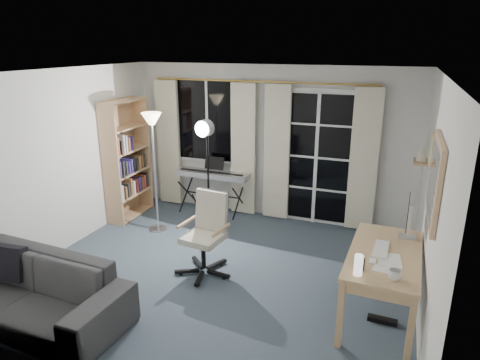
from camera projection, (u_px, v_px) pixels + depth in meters
name	position (u px, v px, depth m)	size (l,w,h in m)	color
floor	(221.00, 272.00, 5.30)	(4.50, 4.00, 0.02)	#384552
window	(208.00, 120.00, 6.95)	(1.20, 0.08, 1.40)	white
french_door	(317.00, 159.00, 6.48)	(1.32, 0.09, 2.11)	white
curtains	(259.00, 151.00, 6.68)	(3.60, 0.07, 2.13)	gold
bookshelf	(125.00, 163.00, 6.75)	(0.31, 0.88, 1.89)	tan
torchiere_lamp	(153.00, 137.00, 6.05)	(0.37, 0.37, 1.78)	#B2B2B7
keyboard_piano	(212.00, 175.00, 6.89)	(1.22, 0.59, 0.88)	black
studio_light	(205.00, 142.00, 5.82)	(0.35, 0.36, 1.75)	black
office_chair	(208.00, 226.00, 5.18)	(0.68, 0.69, 1.00)	black
desk	(384.00, 261.00, 4.24)	(0.72, 1.38, 0.72)	tan
monitor	(410.00, 213.00, 4.47)	(0.18, 0.52, 0.45)	silver
desk_clutter	(375.00, 276.00, 4.09)	(0.44, 0.82, 0.92)	white
mug	(395.00, 274.00, 3.72)	(0.12, 0.09, 0.12)	silver
wall_mirror	(435.00, 180.00, 3.76)	(0.04, 0.94, 0.74)	tan
framed_print	(432.00, 151.00, 4.54)	(0.03, 0.42, 0.32)	tan
wall_shelf	(421.00, 157.00, 5.07)	(0.16, 0.30, 0.18)	tan
sofa	(23.00, 280.00, 4.29)	(2.21, 0.75, 0.85)	#2C2C2E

